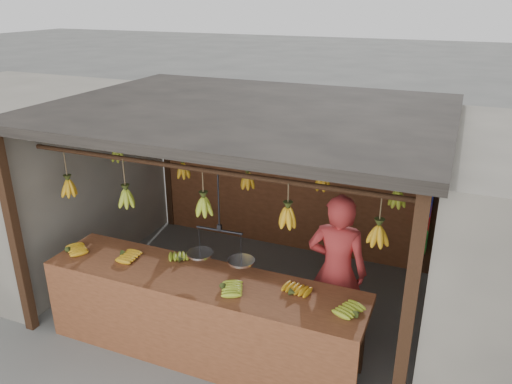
% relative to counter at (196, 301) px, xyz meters
% --- Properties ---
extents(ground, '(80.00, 80.00, 0.00)m').
position_rel_counter_xyz_m(ground, '(0.01, 1.23, -0.70)').
color(ground, '#5B5B57').
extents(stall, '(4.30, 3.30, 2.40)m').
position_rel_counter_xyz_m(stall, '(0.01, 1.56, 1.27)').
color(stall, black).
rests_on(stall, ground).
extents(neighbor_left, '(3.00, 3.00, 2.30)m').
position_rel_counter_xyz_m(neighbor_left, '(-3.59, 1.23, 0.45)').
color(neighbor_left, slate).
rests_on(neighbor_left, ground).
extents(counter, '(3.42, 0.76, 0.96)m').
position_rel_counter_xyz_m(counter, '(0.00, 0.00, 0.00)').
color(counter, brown).
rests_on(counter, ground).
extents(hanging_bananas, '(3.62, 2.20, 0.40)m').
position_rel_counter_xyz_m(hanging_bananas, '(0.01, 1.21, 0.92)').
color(hanging_bananas, '#CA8E15').
rests_on(hanging_bananas, ground).
extents(balance_scale, '(0.70, 0.28, 0.91)m').
position_rel_counter_xyz_m(balance_scale, '(0.17, 0.23, 0.46)').
color(balance_scale, black).
rests_on(balance_scale, ground).
extents(vendor, '(0.64, 0.43, 1.72)m').
position_rel_counter_xyz_m(vendor, '(1.20, 0.82, 0.16)').
color(vendor, '#BF3333').
rests_on(vendor, ground).
extents(bag_bundles, '(0.08, 0.26, 1.27)m').
position_rel_counter_xyz_m(bag_bundles, '(1.95, 2.58, 0.31)').
color(bag_bundles, yellow).
rests_on(bag_bundles, ground).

